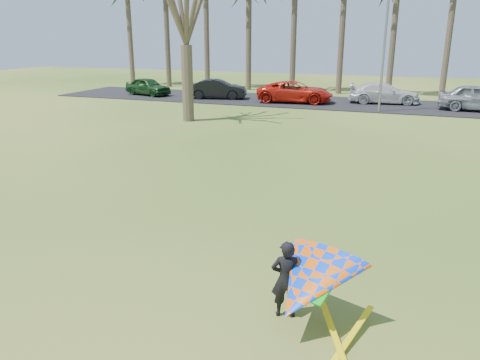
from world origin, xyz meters
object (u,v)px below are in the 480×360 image
(car_1, at_px, (218,89))
(car_3, at_px, (384,93))
(car_0, at_px, (148,86))
(streetlight, at_px, (388,39))
(car_4, at_px, (480,98))
(kite_flyer, at_px, (307,283))
(car_2, at_px, (295,92))

(car_1, bearing_deg, car_3, -95.04)
(car_0, relative_size, car_1, 0.93)
(streetlight, bearing_deg, car_4, 22.04)
(car_4, relative_size, kite_flyer, 2.06)
(car_2, bearing_deg, streetlight, -114.62)
(kite_flyer, bearing_deg, car_0, 125.68)
(streetlight, distance_m, kite_flyer, 24.46)
(car_2, distance_m, car_4, 12.00)
(car_0, bearing_deg, streetlight, -80.57)
(car_4, bearing_deg, kite_flyer, 173.96)
(car_3, xyz_separation_m, kite_flyer, (0.76, -28.07, 0.07))
(car_2, bearing_deg, car_1, 84.79)
(car_4, bearing_deg, streetlight, 117.12)
(car_4, bearing_deg, car_1, 95.80)
(car_2, height_order, car_3, car_2)
(car_0, xyz_separation_m, kite_flyer, (18.90, -26.32, 0.09))
(streetlight, distance_m, car_0, 18.81)
(car_0, bearing_deg, kite_flyer, -128.25)
(car_0, relative_size, car_4, 0.82)
(car_0, bearing_deg, car_1, -74.03)
(streetlight, distance_m, car_2, 7.51)
(car_1, relative_size, car_4, 0.89)
(car_0, height_order, car_2, car_2)
(car_2, height_order, kite_flyer, kite_flyer)
(streetlight, bearing_deg, car_3, 92.57)
(car_3, bearing_deg, car_2, 97.93)
(car_0, height_order, car_3, car_3)
(car_1, xyz_separation_m, car_3, (12.05, 1.76, -0.01))
(streetlight, xyz_separation_m, kite_flyer, (0.58, -24.19, -3.63))
(streetlight, distance_m, car_1, 12.94)
(car_0, distance_m, car_1, 6.10)
(car_0, xyz_separation_m, car_3, (18.14, 1.75, 0.02))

